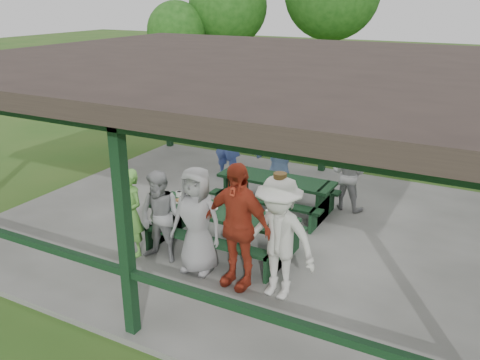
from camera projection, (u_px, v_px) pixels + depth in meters
The scene contains 17 objects.
ground at pixel (257, 230), 10.10m from camera, with size 90.00×90.00×0.00m, color #2B581B.
concrete_slab at pixel (257, 227), 10.08m from camera, with size 10.00×8.00×0.10m, color #63635E.
pavilion_structure at pixel (259, 68), 9.01m from camera, with size 10.60×8.60×3.24m.
picnic_table_near at pixel (223, 225), 8.94m from camera, with size 2.67×1.39×0.75m.
picnic_table_far at pixel (276, 190), 10.55m from camera, with size 2.41×1.39×0.75m.
table_setting at pixel (214, 207), 8.94m from camera, with size 2.41×0.45×0.10m.
contestant_green at pixel (131, 213), 8.70m from camera, with size 0.57×0.37×1.56m, color #56973A.
contestant_grey_left at pixel (161, 217), 8.48m from camera, with size 0.78×0.60×1.60m, color gray.
contestant_grey_mid at pixel (197, 220), 8.13m from camera, with size 0.88×0.57×1.79m, color gray.
contestant_red at pixel (237, 225), 7.71m from camera, with size 1.18×0.49×2.01m, color #A6331E.
contestant_white_fedora at pixel (278, 238), 7.41m from camera, with size 1.30×0.83×1.96m.
spectator_lblue at pixel (280, 160), 11.42m from camera, with size 1.47×0.47×1.58m, color #99BCEC.
spectator_blue at pixel (227, 140), 12.35m from camera, with size 0.70×0.46×1.91m, color #4158AB.
spectator_grey at pixel (349, 174), 10.60m from camera, with size 0.75×0.59×1.55m, color #9D9D9F.
farm_trailer at pixel (267, 108), 17.53m from camera, with size 4.12×2.42×1.43m.
tree_far_left at pixel (228, 7), 23.47m from camera, with size 3.64×3.64×5.68m.
tree_edge_left at pixel (176, 31), 22.97m from camera, with size 2.67×2.67×4.17m.
Camera 1 is at (4.01, -8.22, 4.41)m, focal length 38.00 mm.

